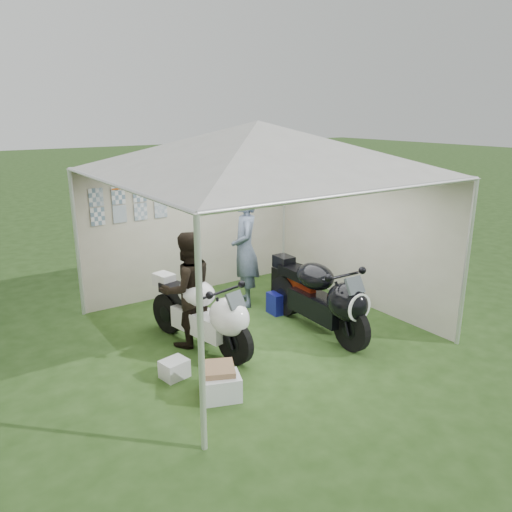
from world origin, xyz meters
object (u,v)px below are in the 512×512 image
Objects in this scene: equipment_box at (290,281)px; crate_0 at (221,387)px; person_dark_jacket at (187,290)px; crate_2 at (174,369)px; motorcycle_white at (204,312)px; motorcycle_black at (322,296)px; person_blue_jacket at (245,250)px; canopy_tent at (257,153)px; paddock_stand at (282,302)px; crate_1 at (217,380)px.

crate_0 is (-2.67, -2.16, -0.12)m from equipment_box.
equipment_box is at bearing -161.49° from person_dark_jacket.
motorcycle_white is at bearing 34.28° from crate_2.
motorcycle_black is 6.91× the size of crate_2.
motorcycle_black is 1.13× the size of person_blue_jacket.
motorcycle_black reaches higher than crate_0.
canopy_tent is 2.08m from person_dark_jacket.
person_blue_jacket reaches higher than crate_0.
motorcycle_white is 0.92× the size of motorcycle_black.
person_dark_jacket reaches higher than crate_2.
equipment_box reaches higher than crate_0.
motorcycle_white is 4.33× the size of paddock_stand.
crate_1 is at bearing -138.11° from canopy_tent.
equipment_box is at bearing 11.65° from motorcycle_white.
crate_2 is (-0.24, 0.72, -0.03)m from crate_0.
crate_2 is (-1.66, -0.65, -2.46)m from canopy_tent.
crate_0 is at bearing -142.21° from paddock_stand.
person_dark_jacket is at bearing 51.90° from crate_2.
equipment_box is at bearing 38.98° from crate_0.
person_dark_jacket reaches higher than paddock_stand.
paddock_stand is 1.07× the size of crate_0.
motorcycle_black is 1.33× the size of person_dark_jacket.
motorcycle_white is 1.71m from motorcycle_black.
person_blue_jacket is 1.12m from equipment_box.
motorcycle_white is 0.38m from person_dark_jacket.
paddock_stand reaches higher than crate_2.
canopy_tent reaches higher than crate_1.
paddock_stand is (1.66, 0.45, -0.37)m from motorcycle_white.
canopy_tent reaches higher than person_dark_jacket.
crate_2 is at bearing 53.33° from person_dark_jacket.
canopy_tent reaches higher than crate_2.
paddock_stand is at bearing 20.77° from canopy_tent.
person_blue_jacket is (-0.27, 1.59, 0.36)m from motorcycle_black.
crate_1 is (-1.41, -1.26, -2.40)m from canopy_tent.
motorcycle_white reaches higher than crate_0.
crate_1 reaches higher than crate_2.
motorcycle_black is at bearing 157.17° from person_dark_jacket.
crate_1 is (-2.06, -0.56, -0.41)m from motorcycle_black.
person_blue_jacket is (-0.30, 0.62, 0.77)m from paddock_stand.
crate_1 is at bearing -143.93° from paddock_stand.
person_blue_jacket is (1.46, 0.81, 0.14)m from person_dark_jacket.
crate_2 is (-2.03, -1.53, -0.83)m from person_blue_jacket.
crate_0 is 1.09× the size of crate_1.
motorcycle_white is 5.03× the size of crate_1.
crate_1 is 0.66m from crate_2.
motorcycle_white reaches higher than paddock_stand.
canopy_tent is 2.21m from motorcycle_black.
motorcycle_black is at bearing -47.49° from canopy_tent.
motorcycle_black is (1.63, -0.52, 0.04)m from motorcycle_white.
equipment_box is at bearing 37.68° from crate_1.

